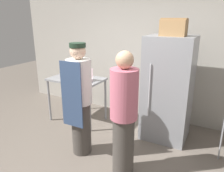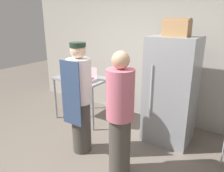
{
  "view_description": "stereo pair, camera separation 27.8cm",
  "coord_description": "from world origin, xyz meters",
  "px_view_note": "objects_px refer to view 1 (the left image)",
  "views": [
    {
      "loc": [
        1.44,
        -2.08,
        2.08
      ],
      "look_at": [
        -0.03,
        0.69,
        1.09
      ],
      "focal_mm": 35.0,
      "sensor_mm": 36.0,
      "label": 1
    },
    {
      "loc": [
        1.68,
        -1.93,
        2.08
      ],
      "look_at": [
        -0.03,
        0.69,
        1.09
      ],
      "focal_mm": 35.0,
      "sensor_mm": 36.0,
      "label": 2
    }
  ],
  "objects_px": {
    "refrigerator": "(168,89)",
    "donut_box": "(84,79)",
    "cardboard_storage_box": "(174,27)",
    "person_customer": "(124,115)",
    "blender_pitcher": "(69,71)",
    "person_baker": "(80,99)"
  },
  "relations": [
    {
      "from": "donut_box",
      "to": "person_baker",
      "type": "xyz_separation_m",
      "value": [
        0.46,
        -0.78,
        -0.05
      ]
    },
    {
      "from": "cardboard_storage_box",
      "to": "person_customer",
      "type": "bearing_deg",
      "value": -104.2
    },
    {
      "from": "donut_box",
      "to": "person_baker",
      "type": "height_order",
      "value": "person_baker"
    },
    {
      "from": "donut_box",
      "to": "person_customer",
      "type": "bearing_deg",
      "value": -35.9
    },
    {
      "from": "refrigerator",
      "to": "cardboard_storage_box",
      "type": "height_order",
      "value": "cardboard_storage_box"
    },
    {
      "from": "refrigerator",
      "to": "person_baker",
      "type": "distance_m",
      "value": 1.52
    },
    {
      "from": "donut_box",
      "to": "blender_pitcher",
      "type": "xyz_separation_m",
      "value": [
        -0.48,
        0.14,
        0.08
      ]
    },
    {
      "from": "refrigerator",
      "to": "blender_pitcher",
      "type": "relative_size",
      "value": 6.34
    },
    {
      "from": "refrigerator",
      "to": "person_baker",
      "type": "height_order",
      "value": "refrigerator"
    },
    {
      "from": "cardboard_storage_box",
      "to": "person_customer",
      "type": "distance_m",
      "value": 1.59
    },
    {
      "from": "donut_box",
      "to": "person_customer",
      "type": "relative_size",
      "value": 0.16
    },
    {
      "from": "person_customer",
      "to": "refrigerator",
      "type": "bearing_deg",
      "value": 78.08
    },
    {
      "from": "donut_box",
      "to": "refrigerator",
      "type": "bearing_deg",
      "value": 12.09
    },
    {
      "from": "donut_box",
      "to": "cardboard_storage_box",
      "type": "relative_size",
      "value": 0.69
    },
    {
      "from": "cardboard_storage_box",
      "to": "person_baker",
      "type": "xyz_separation_m",
      "value": [
        -1.07,
        -1.03,
        -1.02
      ]
    },
    {
      "from": "refrigerator",
      "to": "blender_pitcher",
      "type": "height_order",
      "value": "refrigerator"
    },
    {
      "from": "refrigerator",
      "to": "donut_box",
      "type": "xyz_separation_m",
      "value": [
        -1.5,
        -0.32,
        0.06
      ]
    },
    {
      "from": "blender_pitcher",
      "to": "person_customer",
      "type": "bearing_deg",
      "value": -31.03
    },
    {
      "from": "donut_box",
      "to": "person_baker",
      "type": "distance_m",
      "value": 0.91
    },
    {
      "from": "cardboard_storage_box",
      "to": "refrigerator",
      "type": "bearing_deg",
      "value": 111.84
    },
    {
      "from": "donut_box",
      "to": "blender_pitcher",
      "type": "bearing_deg",
      "value": 164.07
    },
    {
      "from": "blender_pitcher",
      "to": "cardboard_storage_box",
      "type": "xyz_separation_m",
      "value": [
        2.02,
        0.11,
        0.89
      ]
    }
  ]
}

